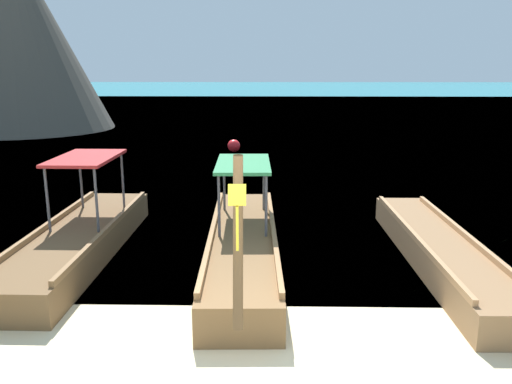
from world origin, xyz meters
name	(u,v)px	position (x,y,z in m)	size (l,w,h in m)	color
ground	(248,383)	(0.00, 0.00, 0.00)	(120.00, 120.00, 0.00)	beige
sea_water	(266,95)	(0.00, 61.98, 0.00)	(120.00, 120.00, 0.00)	teal
longtail_boat_turquoise_ribbon	(78,240)	(-3.38, 4.04, 0.33)	(1.34, 6.21, 2.70)	brown
longtail_boat_yellow_ribbon	(243,246)	(-0.23, 3.75, 0.34)	(1.38, 6.68, 2.52)	brown
longtail_boat_violet_ribbon	(440,251)	(3.35, 3.71, 0.28)	(1.08, 6.52, 2.53)	olive
karst_rock	(7,39)	(-14.57, 25.07, 5.09)	(12.14, 10.27, 10.78)	#47443D
mooring_buoy_near	(234,146)	(-1.23, 16.66, 0.27)	(0.53, 0.53, 0.53)	red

